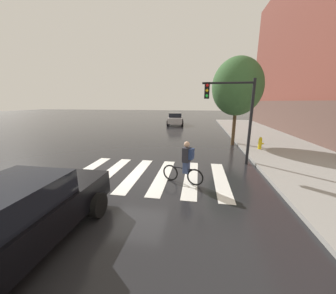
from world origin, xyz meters
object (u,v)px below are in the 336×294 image
sedan_near (13,219)px  sedan_mid (175,119)px  manhole_cover (84,204)px  cyclist (186,163)px  traffic_light_near (234,107)px  fire_hydrant (260,143)px  street_tree_near (237,87)px

sedan_near → sedan_mid: (0.49, 22.91, 0.00)m
manhole_cover → cyclist: size_ratio=0.38×
manhole_cover → sedan_near: sedan_near is taller
manhole_cover → traffic_light_near: (5.14, 4.86, 2.86)m
manhole_cover → traffic_light_near: bearing=43.4°
sedan_mid → cyclist: cyclist is taller
sedan_near → fire_hydrant: bearing=51.9°
manhole_cover → sedan_mid: size_ratio=0.13×
sedan_mid → traffic_light_near: bearing=-73.2°
fire_hydrant → manhole_cover: bearing=-134.0°
sedan_mid → street_tree_near: size_ratio=0.79×
sedan_mid → fire_hydrant: bearing=-61.6°
manhole_cover → street_tree_near: size_ratio=0.11×
sedan_near → sedan_mid: bearing=88.8°
sedan_mid → fire_hydrant: (7.13, -13.20, -0.29)m
sedan_near → sedan_mid: 22.92m
sedan_near → traffic_light_near: (5.33, 6.87, 2.04)m
manhole_cover → street_tree_near: 11.84m
sedan_near → cyclist: 5.18m
sedan_mid → street_tree_near: street_tree_near is taller
sedan_near → manhole_cover: bearing=84.5°
cyclist → traffic_light_near: size_ratio=0.40×
manhole_cover → sedan_mid: (0.30, 20.90, 0.82)m
cyclist → sedan_mid: bearing=98.3°
sedan_near → fire_hydrant: (7.62, 9.71, -0.29)m
cyclist → fire_hydrant: bearing=52.1°
traffic_light_near → sedan_mid: bearing=106.8°
sedan_near → sedan_mid: size_ratio=0.96×
sedan_near → traffic_light_near: traffic_light_near is taller
sedan_near → fire_hydrant: size_ratio=5.91×
fire_hydrant → street_tree_near: (-1.41, 1.63, 3.58)m
cyclist → fire_hydrant: 7.16m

